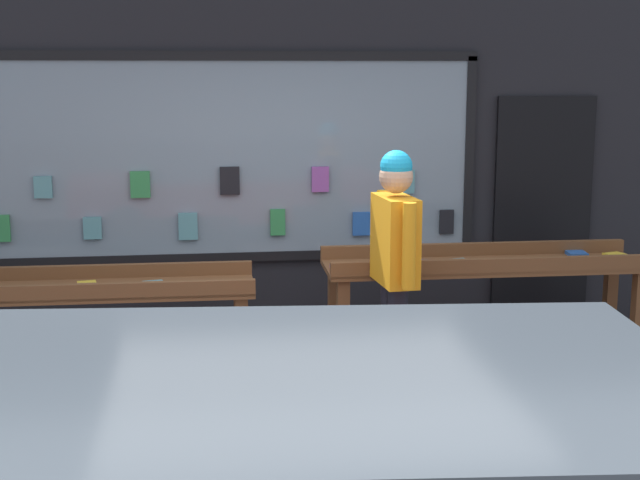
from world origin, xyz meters
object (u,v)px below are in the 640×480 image
(display_table_left, at_px, (83,297))
(person_browsing, at_px, (395,254))
(display_table_right, at_px, (485,274))
(small_dog, at_px, (467,377))

(display_table_left, distance_m, person_browsing, 2.31)
(display_table_right, relative_size, person_browsing, 1.40)
(display_table_right, distance_m, small_dog, 1.06)
(display_table_left, bearing_deg, person_browsing, -14.47)
(person_browsing, bearing_deg, display_table_right, -61.35)
(display_table_right, relative_size, small_dog, 4.50)
(display_table_left, relative_size, person_browsing, 1.40)
(small_dog, bearing_deg, person_browsing, 75.43)
(display_table_left, distance_m, small_dog, 2.83)
(display_table_right, bearing_deg, display_table_left, 179.99)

